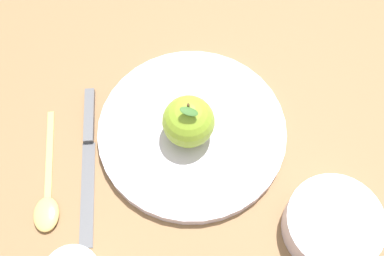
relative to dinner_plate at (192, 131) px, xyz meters
The scene contains 6 objects.
ground_plane 0.02m from the dinner_plate, 35.81° to the right, with size 2.40×2.40×0.00m, color olive.
dinner_plate is the anchor object (origin of this frame).
apple 0.04m from the dinner_plate, 40.36° to the right, with size 0.07×0.07×0.08m.
side_bowl 0.23m from the dinner_plate, 46.10° to the left, with size 0.12×0.12×0.04m.
knife 0.15m from the dinner_plate, 86.70° to the right, with size 0.24×0.02×0.01m.
spoon 0.22m from the dinner_plate, 69.04° to the right, with size 0.18×0.03×0.01m.
Camera 1 is at (0.28, -0.02, 0.62)m, focal length 44.51 mm.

